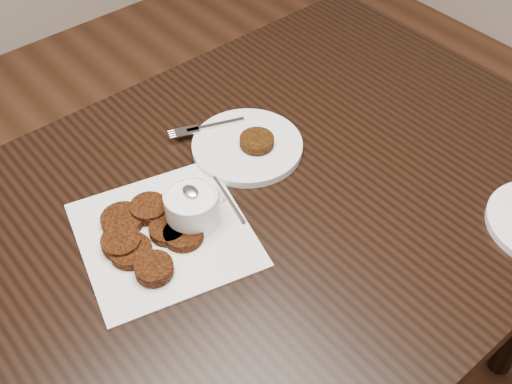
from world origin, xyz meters
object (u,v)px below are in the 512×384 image
sauce_ramekin (191,194)px  plate_with_patty (247,143)px  table (249,327)px  napkin (165,234)px

sauce_ramekin → plate_with_patty: bearing=23.8°
table → napkin: size_ratio=4.94×
table → plate_with_patty: bearing=50.2°
sauce_ramekin → plate_with_patty: size_ratio=0.60×
napkin → sauce_ramekin: sauce_ramekin is taller
table → napkin: napkin is taller
sauce_ramekin → plate_with_patty: (0.18, 0.08, -0.05)m
napkin → plate_with_patty: plate_with_patty is taller
plate_with_patty → table: bearing=-129.8°
table → sauce_ramekin: sauce_ramekin is taller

